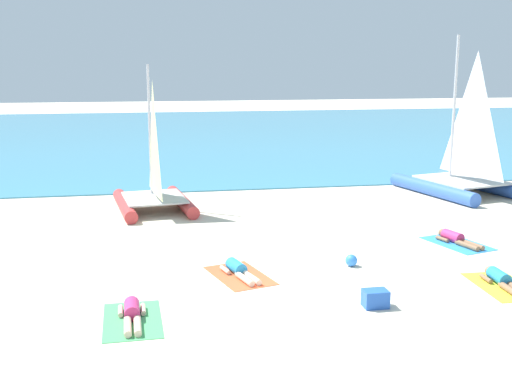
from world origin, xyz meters
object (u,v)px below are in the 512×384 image
sailboat_blue (461,171)px  beach_ball (351,260)px  sunbather_center_left (239,270)px  towel_leftmost (132,320)px  cooler_box (375,299)px  towel_center_left (240,276)px  sunbather_rightmost (456,239)px  towel_rightmost (457,244)px  sailboat_red (154,189)px  towel_center_right (503,286)px  sunbather_leftmost (132,313)px  sunbather_center_right (502,280)px

sailboat_blue → beach_ball: bearing=-145.7°
sunbather_center_left → towel_leftmost: bearing=-152.3°
cooler_box → sailboat_blue: bearing=54.8°
sailboat_blue → towel_center_left: 12.43m
towel_center_left → sunbather_rightmost: size_ratio=1.23×
sailboat_blue → towel_rightmost: 7.14m
sailboat_red → sunbather_center_left: size_ratio=3.11×
sailboat_blue → towel_center_right: sailboat_blue is taller
sunbather_rightmost → beach_ball: (-3.48, -1.42, 0.02)m
sunbather_rightmost → cooler_box: size_ratio=3.10×
sunbather_center_left → beach_ball: bearing=-12.4°
towel_leftmost → towel_center_left: bearing=42.2°
sailboat_blue → sunbather_leftmost: size_ratio=3.76×
towel_center_left → sunbather_center_left: 0.14m
sailboat_red → beach_ball: (4.58, -6.90, -0.57)m
sailboat_blue → sunbather_leftmost: sailboat_blue is taller
sunbather_center_right → towel_rightmost: sunbather_center_right is taller
towel_leftmost → towel_center_left: (2.44, 2.21, 0.00)m
sailboat_blue → cooler_box: bearing=-139.0°
towel_rightmost → sailboat_blue: bearing=61.9°
sunbather_leftmost → towel_center_left: size_ratio=0.82×
sailboat_red → sunbather_center_left: 7.30m
towel_center_right → sunbather_leftmost: bearing=-177.2°
sailboat_red → sunbather_center_right: size_ratio=3.08×
sunbather_leftmost → sunbather_center_left: size_ratio=1.01×
sunbather_center_left → cooler_box: size_ratio=3.10×
towel_center_left → towel_center_right: 5.90m
sailboat_blue → towel_leftmost: bearing=-154.0°
towel_leftmost → sunbather_center_left: (2.42, 2.27, 0.13)m
sunbather_leftmost → cooler_box: (4.85, -0.24, 0.05)m
sunbather_leftmost → towel_center_right: size_ratio=0.82×
sunbather_leftmost → sunbather_center_right: 8.09m
towel_center_right → cooler_box: size_ratio=3.80×
sailboat_red → towel_center_right: 11.59m
sunbather_leftmost → sunbather_center_right: size_ratio=1.00×
cooler_box → sunbather_center_left: bearing=134.8°
sunbather_center_right → towel_leftmost: bearing=-173.9°
sunbather_rightmost → cooler_box: cooler_box is taller
sunbather_center_left → beach_ball: (2.80, 0.16, 0.02)m
beach_ball → cooler_box: 2.63m
sunbather_center_left → sunbather_center_right: same height
towel_leftmost → towel_center_right: size_ratio=1.00×
sunbather_center_left → beach_ball: 2.80m
sailboat_red → sunbather_rightmost: size_ratio=3.11×
cooler_box → sunbather_rightmost: bearing=46.2°
sunbather_center_right → beach_ball: size_ratio=5.30×
towel_leftmost → sunbather_center_right: size_ratio=1.21×
cooler_box → towel_rightmost: bearing=45.6°
sailboat_blue → sunbather_center_right: 10.33m
towel_rightmost → sunbather_leftmost: bearing=-156.9°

